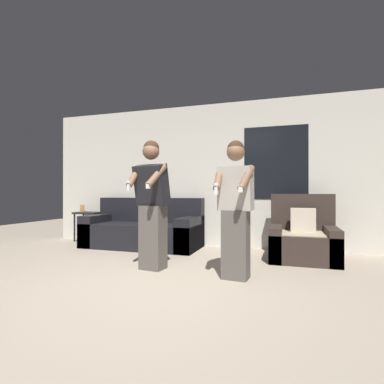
% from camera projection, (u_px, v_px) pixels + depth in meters
% --- Properties ---
extents(ground_plane, '(14.00, 14.00, 0.00)m').
position_uv_depth(ground_plane, '(129.00, 296.00, 2.92)').
color(ground_plane, tan).
extents(wall_back, '(6.67, 0.07, 2.70)m').
position_uv_depth(wall_back, '(208.00, 175.00, 5.73)').
color(wall_back, beige).
rests_on(wall_back, ground_plane).
extents(couch, '(2.16, 0.93, 0.91)m').
position_uv_depth(couch, '(143.00, 230.00, 5.60)').
color(couch, black).
rests_on(couch, ground_plane).
extents(armchair, '(0.97, 0.94, 0.99)m').
position_uv_depth(armchair, '(303.00, 239.00, 4.55)').
color(armchair, '#332823').
rests_on(armchair, ground_plane).
extents(side_table, '(0.54, 0.36, 0.76)m').
position_uv_depth(side_table, '(88.00, 217.00, 6.27)').
color(side_table, black).
rests_on(side_table, ground_plane).
extents(person_left, '(0.47, 0.54, 1.70)m').
position_uv_depth(person_left, '(152.00, 203.00, 3.95)').
color(person_left, '#56514C').
rests_on(person_left, ground_plane).
extents(person_right, '(0.46, 0.49, 1.63)m').
position_uv_depth(person_right, '(236.00, 208.00, 3.52)').
color(person_right, '#56514C').
rests_on(person_right, ground_plane).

